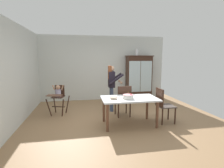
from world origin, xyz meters
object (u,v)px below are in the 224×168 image
(ceramic_vase, at_px, (137,53))
(dining_chair_far_side, at_px, (124,99))
(china_cabinet, at_px, (139,78))
(serving_bowl, at_px, (114,98))
(adult_person, at_px, (112,83))
(birthday_cake, at_px, (128,97))
(dining_table, at_px, (129,101))
(high_chair_with_toddler, at_px, (58,94))
(dining_chair_right_end, at_px, (163,103))

(ceramic_vase, distance_m, dining_chair_far_side, 2.81)
(china_cabinet, distance_m, serving_bowl, 3.32)
(adult_person, xyz_separation_m, birthday_cake, (0.17, -1.43, -0.17))
(adult_person, bearing_deg, dining_table, -166.77)
(high_chair_with_toddler, distance_m, dining_table, 2.32)
(high_chair_with_toddler, xyz_separation_m, adult_person, (1.73, 0.09, 0.31))
(ceramic_vase, xyz_separation_m, dining_table, (-1.11, -2.80, -1.36))
(dining_table, distance_m, serving_bowl, 0.46)
(birthday_cake, bearing_deg, high_chair_with_toddler, 144.92)
(china_cabinet, bearing_deg, dining_table, -113.59)
(ceramic_vase, relative_size, adult_person, 0.18)
(dining_chair_far_side, bearing_deg, serving_bowl, 54.87)
(high_chair_with_toddler, bearing_deg, china_cabinet, 41.55)
(ceramic_vase, height_order, high_chair_with_toddler, ceramic_vase)
(china_cabinet, xyz_separation_m, high_chair_with_toddler, (-3.19, -1.56, -0.29))
(dining_chair_far_side, bearing_deg, high_chair_with_toddler, -19.91)
(ceramic_vase, xyz_separation_m, birthday_cake, (-1.17, -2.90, -1.21))
(china_cabinet, relative_size, adult_person, 1.23)
(china_cabinet, xyz_separation_m, serving_bowl, (-1.66, -2.87, -0.18))
(dining_chair_right_end, bearing_deg, serving_bowl, 92.85)
(dining_chair_right_end, bearing_deg, dining_table, 89.77)
(ceramic_vase, bearing_deg, dining_chair_far_side, -117.10)
(birthday_cake, bearing_deg, adult_person, 96.87)
(china_cabinet, relative_size, ceramic_vase, 6.98)
(dining_chair_right_end, bearing_deg, birthday_cake, 95.17)
(high_chair_with_toddler, height_order, dining_chair_far_side, dining_chair_far_side)
(adult_person, relative_size, dining_chair_far_side, 1.59)
(serving_bowl, bearing_deg, dining_chair_far_side, 58.29)
(ceramic_vase, relative_size, dining_chair_far_side, 0.28)
(dining_chair_far_side, bearing_deg, dining_chair_right_end, 141.36)
(high_chair_with_toddler, distance_m, serving_bowl, 2.02)
(birthday_cake, distance_m, dining_chair_right_end, 1.04)
(ceramic_vase, xyz_separation_m, dining_chair_far_side, (-1.10, -2.15, -1.45))
(china_cabinet, relative_size, dining_chair_right_end, 1.96)
(birthday_cake, bearing_deg, serving_bowl, 176.49)
(adult_person, bearing_deg, serving_bowl, 174.98)
(china_cabinet, xyz_separation_m, ceramic_vase, (-0.11, 0.00, 1.06))
(ceramic_vase, height_order, dining_chair_far_side, ceramic_vase)
(adult_person, height_order, dining_table, adult_person)
(birthday_cake, xyz_separation_m, dining_chair_right_end, (1.01, 0.09, -0.24))
(ceramic_vase, height_order, birthday_cake, ceramic_vase)
(dining_chair_far_side, bearing_deg, ceramic_vase, -120.53)
(dining_chair_far_side, bearing_deg, china_cabinet, -122.92)
(dining_table, height_order, dining_chair_right_end, dining_chair_right_end)
(adult_person, xyz_separation_m, serving_bowl, (-0.21, -1.41, -0.20))
(ceramic_vase, bearing_deg, birthday_cake, -111.99)
(china_cabinet, relative_size, high_chair_with_toddler, 1.98)
(china_cabinet, bearing_deg, dining_chair_right_end, -95.55)
(dining_table, bearing_deg, dining_chair_right_end, -0.37)
(adult_person, height_order, dining_chair_far_side, adult_person)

